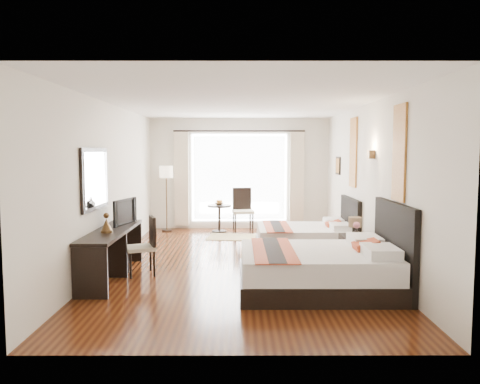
{
  "coord_description": "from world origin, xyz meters",
  "views": [
    {
      "loc": [
        0.01,
        -8.12,
        1.97
      ],
      "look_at": [
        0.02,
        0.33,
        1.24
      ],
      "focal_mm": 35.0,
      "sensor_mm": 36.0,
      "label": 1
    }
  ],
  "objects_px": {
    "nightstand": "(356,252)",
    "television": "(121,212)",
    "window_chair": "(243,218)",
    "console_desk": "(112,254)",
    "side_table": "(219,218)",
    "bed_near": "(323,268)",
    "desk_chair": "(142,257)",
    "vase": "(356,236)",
    "bed_far": "(308,237)",
    "floor_lamp": "(166,176)",
    "fruit_bowl": "(219,204)",
    "table_lamp": "(355,224)"
  },
  "relations": [
    {
      "from": "bed_far",
      "to": "window_chair",
      "type": "distance_m",
      "value": 2.57
    },
    {
      "from": "table_lamp",
      "to": "desk_chair",
      "type": "height_order",
      "value": "desk_chair"
    },
    {
      "from": "bed_far",
      "to": "window_chair",
      "type": "xyz_separation_m",
      "value": [
        -1.27,
        2.24,
        0.05
      ]
    },
    {
      "from": "television",
      "to": "window_chair",
      "type": "height_order",
      "value": "television"
    },
    {
      "from": "nightstand",
      "to": "fruit_bowl",
      "type": "distance_m",
      "value": 4.37
    },
    {
      "from": "bed_near",
      "to": "table_lamp",
      "type": "xyz_separation_m",
      "value": [
        0.79,
        1.39,
        0.42
      ]
    },
    {
      "from": "bed_near",
      "to": "desk_chair",
      "type": "bearing_deg",
      "value": 162.82
    },
    {
      "from": "console_desk",
      "to": "desk_chair",
      "type": "distance_m",
      "value": 0.48
    },
    {
      "from": "table_lamp",
      "to": "television",
      "type": "relative_size",
      "value": 0.47
    },
    {
      "from": "bed_far",
      "to": "television",
      "type": "bearing_deg",
      "value": -157.06
    },
    {
      "from": "vase",
      "to": "window_chair",
      "type": "relative_size",
      "value": 0.13
    },
    {
      "from": "bed_near",
      "to": "side_table",
      "type": "xyz_separation_m",
      "value": [
        -1.68,
        4.83,
        0.01
      ]
    },
    {
      "from": "floor_lamp",
      "to": "fruit_bowl",
      "type": "bearing_deg",
      "value": -5.21
    },
    {
      "from": "television",
      "to": "floor_lamp",
      "type": "xyz_separation_m",
      "value": [
        0.18,
        3.74,
        0.39
      ]
    },
    {
      "from": "television",
      "to": "side_table",
      "type": "relative_size",
      "value": 1.13
    },
    {
      "from": "bed_near",
      "to": "console_desk",
      "type": "distance_m",
      "value": 3.26
    },
    {
      "from": "desk_chair",
      "to": "console_desk",
      "type": "bearing_deg",
      "value": 2.36
    },
    {
      "from": "nightstand",
      "to": "window_chair",
      "type": "distance_m",
      "value": 4.07
    },
    {
      "from": "vase",
      "to": "bed_near",
      "type": "bearing_deg",
      "value": -123.27
    },
    {
      "from": "nightstand",
      "to": "floor_lamp",
      "type": "distance_m",
      "value": 5.39
    },
    {
      "from": "nightstand",
      "to": "desk_chair",
      "type": "bearing_deg",
      "value": -173.41
    },
    {
      "from": "bed_far",
      "to": "desk_chair",
      "type": "bearing_deg",
      "value": -148.54
    },
    {
      "from": "table_lamp",
      "to": "side_table",
      "type": "relative_size",
      "value": 0.53
    },
    {
      "from": "console_desk",
      "to": "side_table",
      "type": "distance_m",
      "value": 4.42
    },
    {
      "from": "bed_near",
      "to": "floor_lamp",
      "type": "height_order",
      "value": "floor_lamp"
    },
    {
      "from": "table_lamp",
      "to": "floor_lamp",
      "type": "bearing_deg",
      "value": 136.64
    },
    {
      "from": "desk_chair",
      "to": "window_chair",
      "type": "height_order",
      "value": "window_chair"
    },
    {
      "from": "bed_far",
      "to": "console_desk",
      "type": "xyz_separation_m",
      "value": [
        -3.35,
        -1.96,
        0.1
      ]
    },
    {
      "from": "bed_near",
      "to": "desk_chair",
      "type": "relative_size",
      "value": 2.39
    },
    {
      "from": "nightstand",
      "to": "desk_chair",
      "type": "relative_size",
      "value": 0.62
    },
    {
      "from": "window_chair",
      "to": "fruit_bowl",
      "type": "bearing_deg",
      "value": -94.39
    },
    {
      "from": "bed_near",
      "to": "desk_chair",
      "type": "distance_m",
      "value": 2.88
    },
    {
      "from": "bed_far",
      "to": "vase",
      "type": "distance_m",
      "value": 1.62
    },
    {
      "from": "bed_far",
      "to": "floor_lamp",
      "type": "distance_m",
      "value": 4.07
    },
    {
      "from": "bed_far",
      "to": "vase",
      "type": "bearing_deg",
      "value": -68.18
    },
    {
      "from": "nightstand",
      "to": "floor_lamp",
      "type": "height_order",
      "value": "floor_lamp"
    },
    {
      "from": "bed_near",
      "to": "vase",
      "type": "distance_m",
      "value": 1.4
    },
    {
      "from": "bed_near",
      "to": "nightstand",
      "type": "relative_size",
      "value": 3.87
    },
    {
      "from": "nightstand",
      "to": "television",
      "type": "distance_m",
      "value": 4.0
    },
    {
      "from": "television",
      "to": "vase",
      "type": "bearing_deg",
      "value": -76.93
    },
    {
      "from": "television",
      "to": "window_chair",
      "type": "relative_size",
      "value": 0.7
    },
    {
      "from": "bed_far",
      "to": "desk_chair",
      "type": "distance_m",
      "value": 3.41
    },
    {
      "from": "vase",
      "to": "desk_chair",
      "type": "bearing_deg",
      "value": -175.06
    },
    {
      "from": "console_desk",
      "to": "window_chair",
      "type": "xyz_separation_m",
      "value": [
        2.08,
        4.2,
        -0.05
      ]
    },
    {
      "from": "bed_near",
      "to": "nightstand",
      "type": "height_order",
      "value": "bed_near"
    },
    {
      "from": "television",
      "to": "window_chair",
      "type": "bearing_deg",
      "value": -15.38
    },
    {
      "from": "nightstand",
      "to": "window_chair",
      "type": "height_order",
      "value": "window_chair"
    },
    {
      "from": "bed_near",
      "to": "vase",
      "type": "height_order",
      "value": "bed_near"
    },
    {
      "from": "nightstand",
      "to": "television",
      "type": "bearing_deg",
      "value": -179.5
    },
    {
      "from": "nightstand",
      "to": "side_table",
      "type": "height_order",
      "value": "side_table"
    }
  ]
}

